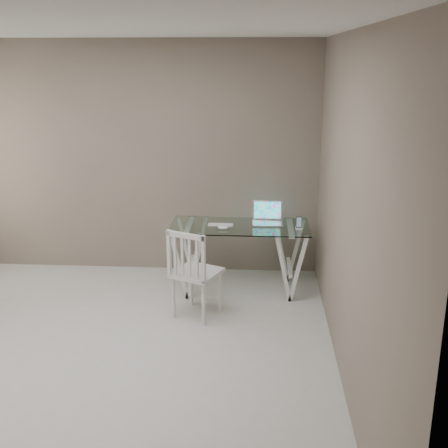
# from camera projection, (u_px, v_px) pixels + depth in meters

# --- Properties ---
(room) EXTENTS (4.50, 4.52, 2.71)m
(room) POSITION_uv_depth(u_px,v_px,m) (80.00, 163.00, 4.31)
(room) COLOR #BAB7B2
(room) RESTS_ON ground
(desk) EXTENTS (1.50, 0.70, 0.75)m
(desk) POSITION_uv_depth(u_px,v_px,m) (239.00, 257.00, 6.17)
(desk) COLOR silver
(desk) RESTS_ON ground
(chair) EXTENTS (0.56, 0.56, 0.92)m
(chair) POSITION_uv_depth(u_px,v_px,m) (193.00, 270.00, 5.46)
(chair) COLOR silver
(chair) RESTS_ON ground
(laptop) EXTENTS (0.33, 0.30, 0.22)m
(laptop) POSITION_uv_depth(u_px,v_px,m) (267.00, 218.00, 6.16)
(laptop) COLOR silver
(laptop) RESTS_ON desk
(keyboard) EXTENTS (0.29, 0.12, 0.01)m
(keyboard) POSITION_uv_depth(u_px,v_px,m) (221.00, 225.00, 6.07)
(keyboard) COLOR silver
(keyboard) RESTS_ON desk
(mouse) EXTENTS (0.12, 0.07, 0.04)m
(mouse) POSITION_uv_depth(u_px,v_px,m) (223.00, 227.00, 5.93)
(mouse) COLOR white
(mouse) RESTS_ON desk
(phone_dock) EXTENTS (0.07, 0.07, 0.13)m
(phone_dock) POSITION_uv_depth(u_px,v_px,m) (299.00, 226.00, 5.93)
(phone_dock) COLOR white
(phone_dock) RESTS_ON desk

